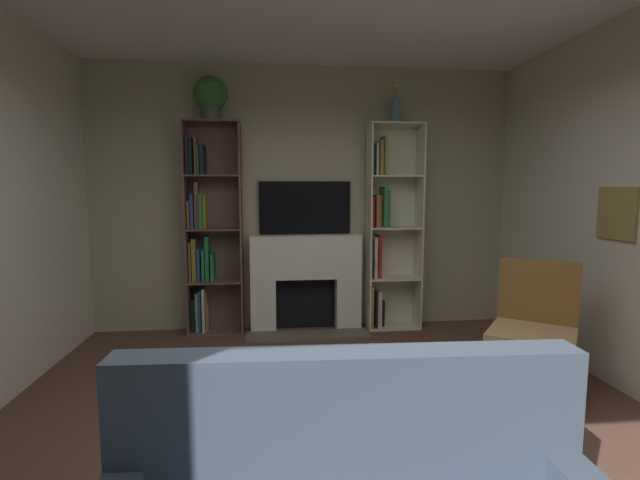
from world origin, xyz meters
TOP-DOWN VIEW (x-y plane):
  - ground_plane at (0.00, 0.00)m, footprint 6.41×6.41m
  - wall_back_accent at (0.00, 2.70)m, footprint 4.74×0.06m
  - fireplace at (0.00, 2.54)m, footprint 1.31×0.56m
  - tv at (0.00, 2.64)m, footprint 1.01×0.06m
  - bookshelf_left at (-1.05, 2.57)m, footprint 0.59×0.28m
  - bookshelf_right at (0.91, 2.55)m, footprint 0.59×0.32m
  - potted_plant at (-0.98, 2.52)m, footprint 0.35×0.35m
  - vase_with_flowers at (0.98, 2.52)m, footprint 0.10×0.10m
  - armchair at (1.63, 0.81)m, footprint 0.83×0.84m

SIDE VIEW (x-z plane):
  - ground_plane at x=0.00m, z-range 0.00..0.00m
  - armchair at x=1.63m, z-range 0.01..1.01m
  - fireplace at x=0.00m, z-range 0.04..1.10m
  - bookshelf_left at x=-1.05m, z-range -0.05..2.21m
  - bookshelf_right at x=0.91m, z-range -0.04..2.22m
  - tv at x=0.00m, z-range 1.06..1.64m
  - wall_back_accent at x=0.00m, z-range 0.00..2.89m
  - vase_with_flowers at x=0.98m, z-range 2.20..2.64m
  - potted_plant at x=-0.98m, z-range 2.29..2.74m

